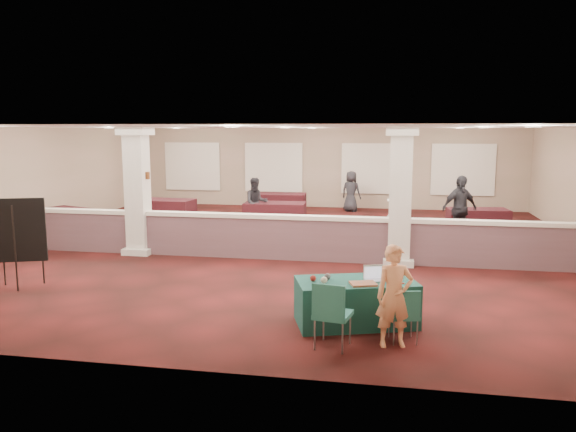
% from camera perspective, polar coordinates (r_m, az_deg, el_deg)
% --- Properties ---
extents(ground, '(16.00, 16.00, 0.00)m').
position_cam_1_polar(ground, '(15.22, -0.30, -3.11)').
color(ground, '#3F100F').
rests_on(ground, ground).
extents(wall_back, '(16.00, 0.04, 3.20)m').
position_cam_1_polar(wall_back, '(22.86, 3.47, 4.90)').
color(wall_back, gray).
rests_on(wall_back, ground).
extents(wall_front, '(16.00, 0.04, 3.20)m').
position_cam_1_polar(wall_front, '(7.36, -12.10, -3.45)').
color(wall_front, gray).
rests_on(wall_front, ground).
extents(wall_left, '(0.04, 16.00, 3.20)m').
position_cam_1_polar(wall_left, '(18.25, -25.85, 3.07)').
color(wall_left, gray).
rests_on(wall_left, ground).
extents(ceiling, '(16.00, 16.00, 0.02)m').
position_cam_1_polar(ceiling, '(14.90, -0.31, 9.02)').
color(ceiling, white).
rests_on(ceiling, wall_back).
extents(partition_wall, '(15.60, 0.28, 1.10)m').
position_cam_1_polar(partition_wall, '(13.67, -1.48, -2.06)').
color(partition_wall, brown).
rests_on(partition_wall, ground).
extents(column_left, '(0.72, 0.72, 3.20)m').
position_cam_1_polar(column_left, '(14.64, -15.04, 2.60)').
color(column_left, beige).
rests_on(column_left, ground).
extents(column_right, '(0.72, 0.72, 3.20)m').
position_cam_1_polar(column_right, '(13.22, 11.33, 2.09)').
color(column_right, beige).
rests_on(column_right, ground).
extents(sconce_left, '(0.12, 0.12, 0.18)m').
position_cam_1_polar(sconce_left, '(14.73, -16.08, 4.01)').
color(sconce_left, brown).
rests_on(sconce_left, column_left).
extents(sconce_right, '(0.12, 0.12, 0.18)m').
position_cam_1_polar(sconce_right, '(14.49, -14.09, 4.02)').
color(sconce_right, brown).
rests_on(sconce_right, column_left).
extents(near_table, '(2.09, 1.49, 0.73)m').
position_cam_1_polar(near_table, '(9.26, 6.90, -8.69)').
color(near_table, '#0F3A32').
rests_on(near_table, ground).
extents(conf_chair_main, '(0.49, 0.50, 0.83)m').
position_cam_1_polar(conf_chair_main, '(8.53, 11.76, -9.46)').
color(conf_chair_main, '#216050').
rests_on(conf_chair_main, ground).
extents(conf_chair_side, '(0.58, 0.59, 1.00)m').
position_cam_1_polar(conf_chair_side, '(8.13, 4.39, -9.49)').
color(conf_chair_side, '#216050').
rests_on(conf_chair_side, ground).
extents(easel_board, '(1.01, 0.64, 1.80)m').
position_cam_1_polar(easel_board, '(12.32, -25.76, -1.40)').
color(easel_board, black).
rests_on(easel_board, ground).
extents(woman, '(0.62, 0.50, 1.50)m').
position_cam_1_polar(woman, '(8.33, 10.76, -8.00)').
color(woman, '#E49063').
rests_on(woman, ground).
extents(far_table_front_left, '(2.22, 1.65, 0.81)m').
position_cam_1_polar(far_table_front_left, '(17.80, -21.13, -0.65)').
color(far_table_front_left, black).
rests_on(far_table_front_left, ground).
extents(far_table_front_center, '(2.01, 1.08, 0.80)m').
position_cam_1_polar(far_table_front_center, '(18.22, -1.34, 0.13)').
color(far_table_front_center, black).
rests_on(far_table_front_center, ground).
extents(far_table_front_right, '(1.76, 1.00, 0.68)m').
position_cam_1_polar(far_table_front_right, '(15.19, 10.78, -1.98)').
color(far_table_front_right, black).
rests_on(far_table_front_right, ground).
extents(far_table_back_left, '(2.01, 1.10, 0.79)m').
position_cam_1_polar(far_table_back_left, '(19.57, -12.38, 0.51)').
color(far_table_back_left, black).
rests_on(far_table_back_left, ground).
extents(far_table_back_center, '(1.95, 1.05, 0.77)m').
position_cam_1_polar(far_table_back_center, '(21.04, -0.82, 1.26)').
color(far_table_back_center, black).
rests_on(far_table_back_center, ground).
extents(far_table_back_right, '(1.88, 1.09, 0.73)m').
position_cam_1_polar(far_table_back_right, '(18.24, 18.71, -0.44)').
color(far_table_back_right, black).
rests_on(far_table_back_right, ground).
extents(attendee_a, '(0.88, 0.70, 1.60)m').
position_cam_1_polar(attendee_a, '(18.17, -3.26, 1.37)').
color(attendee_a, black).
rests_on(attendee_a, ground).
extents(attendee_b, '(1.07, 0.74, 1.52)m').
position_cam_1_polar(attendee_b, '(14.82, 11.01, -0.60)').
color(attendee_b, beige).
rests_on(attendee_b, ground).
extents(attendee_c, '(1.22, 1.00, 1.87)m').
position_cam_1_polar(attendee_c, '(16.46, 17.04, 0.71)').
color(attendee_c, black).
rests_on(attendee_c, ground).
extents(attendee_d, '(0.87, 0.67, 1.57)m').
position_cam_1_polar(attendee_d, '(21.76, 6.43, 2.50)').
color(attendee_d, black).
rests_on(attendee_d, ground).
extents(laptop_base, '(0.38, 0.32, 0.02)m').
position_cam_1_polar(laptop_base, '(9.19, 8.83, -6.46)').
color(laptop_base, '#BAB9BE').
rests_on(laptop_base, near_table).
extents(laptop_screen, '(0.32, 0.11, 0.22)m').
position_cam_1_polar(laptop_screen, '(9.27, 8.65, -5.57)').
color(laptop_screen, '#BAB9BE').
rests_on(laptop_screen, near_table).
extents(screen_glow, '(0.29, 0.10, 0.19)m').
position_cam_1_polar(screen_glow, '(9.26, 8.66, -5.67)').
color(screen_glow, silver).
rests_on(screen_glow, near_table).
extents(knitting, '(0.47, 0.41, 0.03)m').
position_cam_1_polar(knitting, '(8.94, 7.65, -6.83)').
color(knitting, '#B94C1D').
rests_on(knitting, near_table).
extents(yarn_cream, '(0.11, 0.11, 0.11)m').
position_cam_1_polar(yarn_cream, '(8.93, 3.68, -6.51)').
color(yarn_cream, beige).
rests_on(yarn_cream, near_table).
extents(yarn_red, '(0.10, 0.10, 0.10)m').
position_cam_1_polar(yarn_red, '(9.05, 2.56, -6.33)').
color(yarn_red, maroon).
rests_on(yarn_red, near_table).
extents(yarn_grey, '(0.10, 0.10, 0.10)m').
position_cam_1_polar(yarn_grey, '(9.16, 4.03, -6.15)').
color(yarn_grey, '#4B4A4F').
rests_on(yarn_grey, near_table).
extents(scissors, '(0.12, 0.07, 0.01)m').
position_cam_1_polar(scissors, '(9.08, 11.36, -6.73)').
color(scissors, '#B41E13').
rests_on(scissors, near_table).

